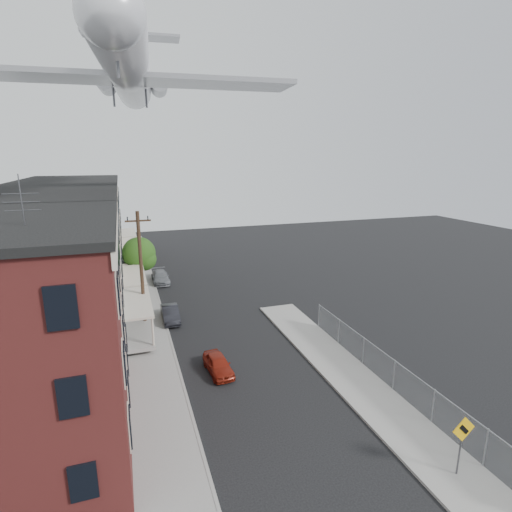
# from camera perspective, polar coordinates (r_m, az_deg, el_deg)

# --- Properties ---
(ground) EXTENTS (120.00, 120.00, 0.00)m
(ground) POSITION_cam_1_polar(r_m,az_deg,el_deg) (18.30, 9.48, -30.35)
(ground) COLOR black
(ground) RESTS_ON ground
(sidewalk_left) EXTENTS (3.00, 62.00, 0.12)m
(sidewalk_left) POSITION_cam_1_polar(r_m,az_deg,el_deg) (37.60, -15.90, -6.27)
(sidewalk_left) COLOR gray
(sidewalk_left) RESTS_ON ground
(sidewalk_right) EXTENTS (3.00, 26.00, 0.12)m
(sidewalk_right) POSITION_cam_1_polar(r_m,az_deg,el_deg) (24.66, 14.55, -17.43)
(sidewalk_right) COLOR gray
(sidewalk_right) RESTS_ON ground
(curb_left) EXTENTS (0.15, 62.00, 0.14)m
(curb_left) POSITION_cam_1_polar(r_m,az_deg,el_deg) (37.67, -13.69, -6.07)
(curb_left) COLOR gray
(curb_left) RESTS_ON ground
(curb_right) EXTENTS (0.15, 26.00, 0.14)m
(curb_right) POSITION_cam_1_polar(r_m,az_deg,el_deg) (23.98, 11.48, -18.20)
(curb_right) COLOR gray
(curb_right) RESTS_ON ground
(row_house_a) EXTENTS (11.98, 7.00, 10.30)m
(row_house_a) POSITION_cam_1_polar(r_m,az_deg,el_deg) (29.40, -28.43, -2.73)
(row_house_a) COLOR slate
(row_house_a) RESTS_ON ground
(row_house_b) EXTENTS (11.98, 7.00, 10.30)m
(row_house_b) POSITION_cam_1_polar(r_m,az_deg,el_deg) (36.11, -26.67, 0.32)
(row_house_b) COLOR slate
(row_house_b) RESTS_ON ground
(row_house_c) EXTENTS (11.98, 7.00, 10.30)m
(row_house_c) POSITION_cam_1_polar(r_m,az_deg,el_deg) (42.91, -25.46, 2.42)
(row_house_c) COLOR slate
(row_house_c) RESTS_ON ground
(row_house_d) EXTENTS (11.98, 7.00, 10.30)m
(row_house_d) POSITION_cam_1_polar(r_m,az_deg,el_deg) (49.77, -24.58, 3.94)
(row_house_d) COLOR slate
(row_house_d) RESTS_ON ground
(row_house_e) EXTENTS (11.98, 7.00, 10.30)m
(row_house_e) POSITION_cam_1_polar(r_m,az_deg,el_deg) (56.66, -23.91, 5.08)
(row_house_e) COLOR slate
(row_house_e) RESTS_ON ground
(chainlink_fence) EXTENTS (0.06, 18.06, 1.90)m
(chainlink_fence) POSITION_cam_1_polar(r_m,az_deg,el_deg) (24.29, 19.10, -15.75)
(chainlink_fence) COLOR gray
(chainlink_fence) RESTS_ON ground
(warning_sign) EXTENTS (1.10, 0.11, 2.80)m
(warning_sign) POSITION_cam_1_polar(r_m,az_deg,el_deg) (19.31, 27.38, -21.97)
(warning_sign) COLOR #515156
(warning_sign) RESTS_ON ground
(utility_pole) EXTENTS (1.80, 0.26, 9.00)m
(utility_pole) POSITION_cam_1_polar(r_m,az_deg,el_deg) (30.48, -16.06, -1.90)
(utility_pole) COLOR black
(utility_pole) RESTS_ON ground
(street_tree) EXTENTS (3.22, 3.20, 5.20)m
(street_tree) POSITION_cam_1_polar(r_m,az_deg,el_deg) (40.41, -16.19, 0.15)
(street_tree) COLOR black
(street_tree) RESTS_ON ground
(car_near) EXTENTS (1.54, 3.30, 1.10)m
(car_near) POSITION_cam_1_polar(r_m,az_deg,el_deg) (25.08, -5.42, -15.15)
(car_near) COLOR maroon
(car_near) RESTS_ON ground
(car_mid) EXTENTS (1.29, 3.64, 1.20)m
(car_mid) POSITION_cam_1_polar(r_m,az_deg,el_deg) (32.77, -12.13, -8.07)
(car_mid) COLOR black
(car_mid) RESTS_ON ground
(car_far) EXTENTS (1.69, 4.09, 1.18)m
(car_far) POSITION_cam_1_polar(r_m,az_deg,el_deg) (42.68, -13.49, -2.93)
(car_far) COLOR slate
(car_far) RESTS_ON ground
(airplane) EXTENTS (24.14, 27.57, 7.96)m
(airplane) POSITION_cam_1_polar(r_m,az_deg,el_deg) (34.31, -17.84, 24.04)
(airplane) COLOR silver
(airplane) RESTS_ON ground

